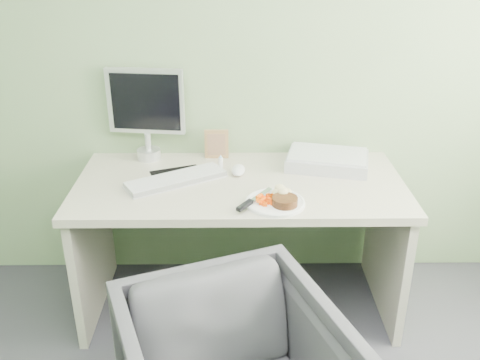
{
  "coord_description": "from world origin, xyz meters",
  "views": [
    {
      "loc": [
        -0.02,
        -0.73,
        1.84
      ],
      "look_at": [
        -0.0,
        1.5,
        0.8
      ],
      "focal_mm": 40.0,
      "sensor_mm": 36.0,
      "label": 1
    }
  ],
  "objects_px": {
    "desk": "(240,214)",
    "monitor": "(146,109)",
    "plate": "(275,203)",
    "scanner": "(327,161)"
  },
  "relations": [
    {
      "from": "scanner",
      "to": "desk",
      "type": "bearing_deg",
      "value": -145.09
    },
    {
      "from": "desk",
      "to": "monitor",
      "type": "distance_m",
      "value": 0.73
    },
    {
      "from": "desk",
      "to": "monitor",
      "type": "bearing_deg",
      "value": 147.16
    },
    {
      "from": "desk",
      "to": "plate",
      "type": "height_order",
      "value": "plate"
    },
    {
      "from": "plate",
      "to": "monitor",
      "type": "bearing_deg",
      "value": 139.25
    },
    {
      "from": "plate",
      "to": "desk",
      "type": "bearing_deg",
      "value": 123.08
    },
    {
      "from": "plate",
      "to": "scanner",
      "type": "xyz_separation_m",
      "value": [
        0.3,
        0.42,
        0.02
      ]
    },
    {
      "from": "monitor",
      "to": "scanner",
      "type": "bearing_deg",
      "value": -1.05
    },
    {
      "from": "monitor",
      "to": "plate",
      "type": "bearing_deg",
      "value": -33.62
    },
    {
      "from": "plate",
      "to": "monitor",
      "type": "distance_m",
      "value": 0.88
    }
  ]
}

